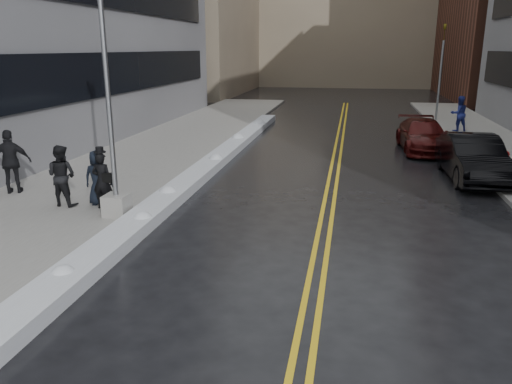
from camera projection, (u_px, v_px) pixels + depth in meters
The scene contains 16 objects.
ground at pixel (211, 257), 11.65m from camera, with size 160.00×160.00×0.00m, color black.
sidewalk_west at pixel (148, 156), 22.11m from camera, with size 5.50×50.00×0.15m, color gray.
lane_line_left at pixel (332, 166), 20.66m from camera, with size 0.12×50.00×0.01m, color gold.
lane_line_right at pixel (339, 166), 20.61m from camera, with size 0.12×50.00×0.01m, color gold.
snow_ridge at pixel (206, 168), 19.60m from camera, with size 0.90×30.00×0.34m, color silver.
building_west_far at pixel (181, 6), 53.46m from camera, with size 14.00×22.00×18.00m, color gray.
lamppost at pixel (111, 131), 13.43m from camera, with size 0.65×0.65×7.62m.
fire_hydrant at pixel (505, 159), 19.31m from camera, with size 0.26×0.26×0.73m.
traffic_signal at pixel (441, 69), 31.81m from camera, with size 0.16×0.20×6.00m.
pedestrian_fedora at pixel (102, 181), 14.49m from camera, with size 0.61×0.40×1.67m, color black.
pedestrian_b at pixel (62, 176), 14.75m from camera, with size 0.89×0.69×1.83m, color black.
pedestrian_c at pixel (98, 178), 14.82m from camera, with size 0.82×0.53×1.67m, color black.
pedestrian_d at pixel (11, 162), 16.00m from camera, with size 1.21×0.50×2.07m, color black.
pedestrian_east at pixel (459, 114), 28.10m from camera, with size 0.96×0.75×1.97m, color navy.
car_black at pixel (473, 158), 18.25m from camera, with size 1.74×4.99×1.64m, color black.
car_maroon at pixel (423, 136), 23.47m from camera, with size 2.04×5.01×1.45m, color #3D0A09.
Camera 1 is at (3.06, -10.38, 4.70)m, focal length 35.00 mm.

